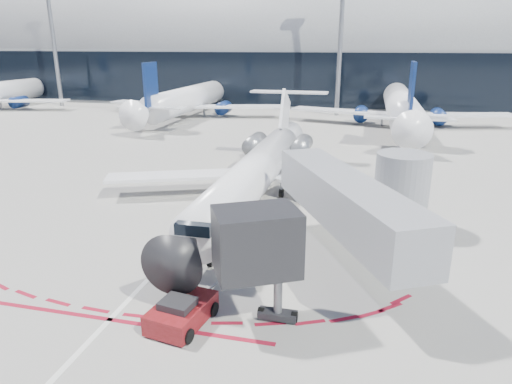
# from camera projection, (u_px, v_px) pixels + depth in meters

# --- Properties ---
(ground) EXTENTS (260.00, 260.00, 0.00)m
(ground) POSITION_uv_depth(u_px,v_px,m) (204.00, 220.00, 29.49)
(ground) COLOR gray
(ground) RESTS_ON ground
(apron_centerline) EXTENTS (0.25, 40.00, 0.01)m
(apron_centerline) POSITION_uv_depth(u_px,v_px,m) (214.00, 210.00, 31.33)
(apron_centerline) COLOR silver
(apron_centerline) RESTS_ON ground
(apron_stop_bar) EXTENTS (14.00, 0.25, 0.01)m
(apron_stop_bar) POSITION_uv_depth(u_px,v_px,m) (110.00, 320.00, 18.86)
(apron_stop_bar) COLOR maroon
(apron_stop_bar) RESTS_ON ground
(terminal_building) EXTENTS (150.00, 24.15, 24.00)m
(terminal_building) POSITION_uv_depth(u_px,v_px,m) (319.00, 57.00, 86.88)
(terminal_building) COLOR gray
(terminal_building) RESTS_ON ground
(jet_bridge) EXTENTS (10.03, 15.20, 4.90)m
(jet_bridge) POSITION_uv_depth(u_px,v_px,m) (361.00, 203.00, 23.57)
(jet_bridge) COLOR gray
(jet_bridge) RESTS_ON ground
(light_mast_west) EXTENTS (0.70, 0.70, 25.00)m
(light_mast_west) POSITION_uv_depth(u_px,v_px,m) (53.00, 34.00, 80.05)
(light_mast_west) COLOR gray
(light_mast_west) RESTS_ON ground
(light_mast_centre) EXTENTS (0.70, 0.70, 25.00)m
(light_mast_centre) POSITION_uv_depth(u_px,v_px,m) (341.00, 32.00, 68.84)
(light_mast_centre) COLOR gray
(light_mast_centre) RESTS_ON ground
(regional_jet) EXTENTS (23.13, 28.52, 7.14)m
(regional_jet) POSITION_uv_depth(u_px,v_px,m) (258.00, 170.00, 32.22)
(regional_jet) COLOR white
(regional_jet) RESTS_ON ground
(pushback_tug) EXTENTS (2.40, 4.78, 1.22)m
(pushback_tug) POSITION_uv_depth(u_px,v_px,m) (182.00, 312.00, 18.45)
(pushback_tug) COLOR #590C0D
(pushback_tug) RESTS_ON ground
(ramp_worker) EXTENTS (0.74, 0.56, 1.81)m
(ramp_worker) POSITION_uv_depth(u_px,v_px,m) (181.00, 289.00, 19.43)
(ramp_worker) COLOR #AEE618
(ramp_worker) RESTS_ON ground
(safety_cone_right) EXTENTS (0.31, 0.31, 0.43)m
(safety_cone_right) POSITION_uv_depth(u_px,v_px,m) (150.00, 329.00, 17.91)
(safety_cone_right) COLOR #FF4105
(safety_cone_right) RESTS_ON ground
(bg_airliner_1) EXTENTS (33.51, 35.48, 10.84)m
(bg_airliner_1) POSITION_uv_depth(u_px,v_px,m) (192.00, 80.00, 71.01)
(bg_airliner_1) COLOR white
(bg_airliner_1) RESTS_ON ground
(bg_airliner_2) EXTENTS (35.25, 37.33, 11.41)m
(bg_airliner_2) POSITION_uv_depth(u_px,v_px,m) (402.00, 83.00, 62.14)
(bg_airliner_2) COLOR white
(bg_airliner_2) RESTS_ON ground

